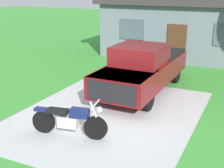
{
  "coord_description": "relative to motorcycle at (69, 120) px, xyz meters",
  "views": [
    {
      "loc": [
        4.11,
        -8.41,
        4.03
      ],
      "look_at": [
        -0.08,
        0.41,
        0.9
      ],
      "focal_mm": 49.8,
      "sensor_mm": 36.0,
      "label": 1
    }
  ],
  "objects": [
    {
      "name": "motorcycle",
      "position": [
        0.0,
        0.0,
        0.0
      ],
      "size": [
        2.2,
        0.75,
        1.09
      ],
      "color": "black",
      "rests_on": "ground"
    },
    {
      "name": "pickup_truck",
      "position": [
        0.51,
        4.54,
        0.48
      ],
      "size": [
        2.09,
        5.66,
        1.9
      ],
      "color": "black",
      "rests_on": "ground"
    },
    {
      "name": "neighbor_house",
      "position": [
        0.57,
        11.88,
        1.32
      ],
      "size": [
        9.6,
        5.6,
        3.5
      ],
      "color": "slate",
      "rests_on": "ground"
    },
    {
      "name": "ground_plane",
      "position": [
        0.32,
        1.83,
        -0.47
      ],
      "size": [
        80.0,
        80.0,
        0.0
      ],
      "primitive_type": "plane",
      "color": "green"
    },
    {
      "name": "driveway_pad",
      "position": [
        0.32,
        1.83,
        -0.47
      ],
      "size": [
        5.51,
        7.07,
        0.01
      ],
      "primitive_type": "cube",
      "color": "#BCBCBC",
      "rests_on": "ground"
    }
  ]
}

